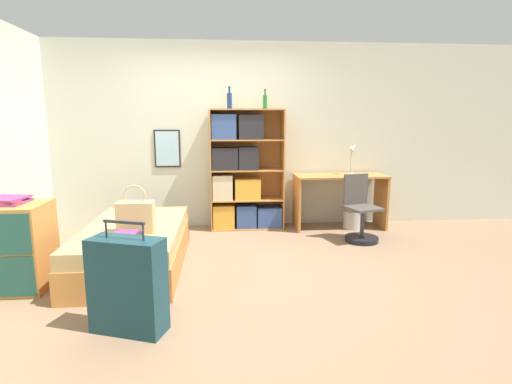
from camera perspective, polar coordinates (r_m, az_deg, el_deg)
ground_plane at (r=4.37m, az=-6.46°, el=-10.26°), size 14.00×14.00×0.00m
wall_back at (r=5.76m, az=-6.32°, el=7.95°), size 10.00×0.09×2.60m
bed at (r=4.41m, az=-16.93°, el=-7.41°), size 0.98×1.80×0.45m
handbag at (r=4.04m, az=-16.80°, el=-3.35°), size 0.35×0.18×0.47m
book_stack_on_bed at (r=3.78m, az=-18.30°, el=-6.27°), size 0.33×0.34×0.07m
suitcase at (r=3.09m, az=-17.86°, el=-12.58°), size 0.58×0.40×0.83m
dresser at (r=4.26m, az=-31.50°, el=-6.71°), size 0.63×0.54×0.79m
magazine_pile_on_dresser at (r=4.20m, az=-31.95°, el=-1.04°), size 0.34×0.36×0.05m
bookcase at (r=5.59m, az=-2.15°, el=2.50°), size 1.02×0.34×1.67m
bottle_green at (r=5.54m, az=-3.81°, el=12.93°), size 0.07×0.07×0.30m
bottle_brown at (r=5.62m, az=1.31°, el=12.80°), size 0.06×0.06×0.27m
desk at (r=5.77m, az=11.86°, el=0.17°), size 1.27×0.53×0.76m
desk_lamp at (r=5.80m, az=13.69°, el=5.47°), size 0.16×0.11×0.45m
desk_chair at (r=5.26m, az=14.68°, el=-3.79°), size 0.47×0.47×0.85m
waste_bin at (r=5.86m, az=13.62°, el=-3.87°), size 0.26×0.26×0.25m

